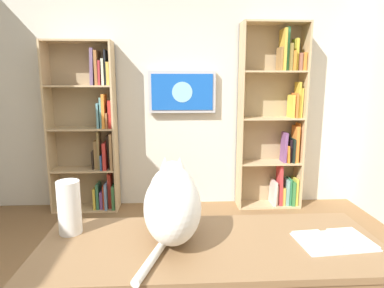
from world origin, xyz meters
TOP-DOWN VIEW (x-y plane):
  - wall_back at (0.00, -2.23)m, footprint 4.52×0.06m
  - bookshelf_left at (-1.19, -2.06)m, footprint 0.76×0.28m
  - bookshelf_right at (1.00, -2.06)m, footprint 0.76×0.28m
  - wall_mounted_tv at (-0.05, -2.15)m, footprint 0.79×0.07m
  - desk at (-0.12, 0.39)m, footprint 1.58×0.62m
  - cat at (0.06, 0.26)m, footprint 0.29×0.67m
  - open_binder at (-0.69, 0.40)m, footprint 0.35×0.25m
  - paper_towel_roll at (0.56, 0.23)m, footprint 0.11×0.11m

SIDE VIEW (x-z plane):
  - desk at x=-0.12m, z-range 0.27..1.05m
  - open_binder at x=-0.69m, z-range 0.78..0.80m
  - paper_towel_roll at x=0.56m, z-range 0.78..1.04m
  - bookshelf_right at x=1.00m, z-range -0.04..1.91m
  - cat at x=0.06m, z-range 0.78..1.12m
  - bookshelf_left at x=-1.19m, z-range -0.05..2.11m
  - wall_back at x=0.00m, z-range 0.00..2.70m
  - wall_mounted_tv at x=-0.05m, z-range 1.14..1.63m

